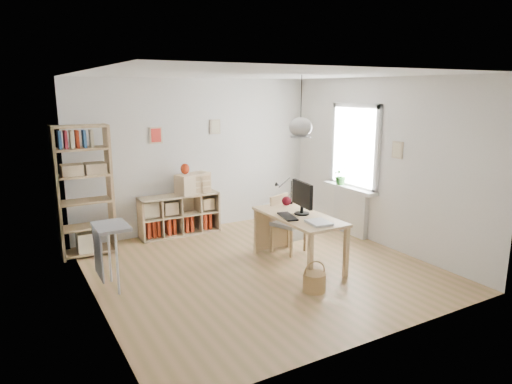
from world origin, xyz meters
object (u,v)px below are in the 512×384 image
storage_chest (283,227)px  tall_bookshelf (83,186)px  drawer_chest (193,183)px  desk (299,221)px  cube_shelf (178,218)px  chair (286,220)px  monitor (302,196)px

storage_chest → tall_bookshelf: bearing=159.4°
storage_chest → drawer_chest: 1.76m
desk → storage_chest: size_ratio=2.17×
drawer_chest → tall_bookshelf: bearing=169.2°
cube_shelf → chair: 2.04m
tall_bookshelf → drawer_chest: tall_bookshelf is taller
chair → monitor: size_ratio=1.63×
tall_bookshelf → chair: (2.74, -1.37, -0.58)m
tall_bookshelf → drawer_chest: size_ratio=3.26×
cube_shelf → drawer_chest: bearing=-8.1°
desk → drawer_chest: 2.32m
cube_shelf → tall_bookshelf: (-1.56, -0.28, 0.79)m
cube_shelf → drawer_chest: (0.29, -0.04, 0.60)m
chair → storage_chest: size_ratio=1.29×
tall_bookshelf → monitor: 3.28m
tall_bookshelf → chair: 3.12m
storage_chest → monitor: (-0.41, -1.10, 0.82)m
monitor → desk: bearing=-156.9°
storage_chest → monitor: monitor is taller
cube_shelf → chair: (1.18, -1.66, 0.21)m
chair → drawer_chest: drawer_chest is taller
tall_bookshelf → storage_chest: 3.29m
desk → cube_shelf: (-1.02, 2.23, -0.36)m
cube_shelf → monitor: 2.57m
monitor → drawer_chest: bearing=118.0°
tall_bookshelf → monitor: tall_bookshelf is taller
chair → drawer_chest: 1.88m
desk → storage_chest: (0.47, 1.12, -0.46)m
tall_bookshelf → drawer_chest: bearing=7.4°
drawer_chest → monitor: bearing=-88.0°
desk → storage_chest: desk is taller
storage_chest → desk: bearing=-118.2°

